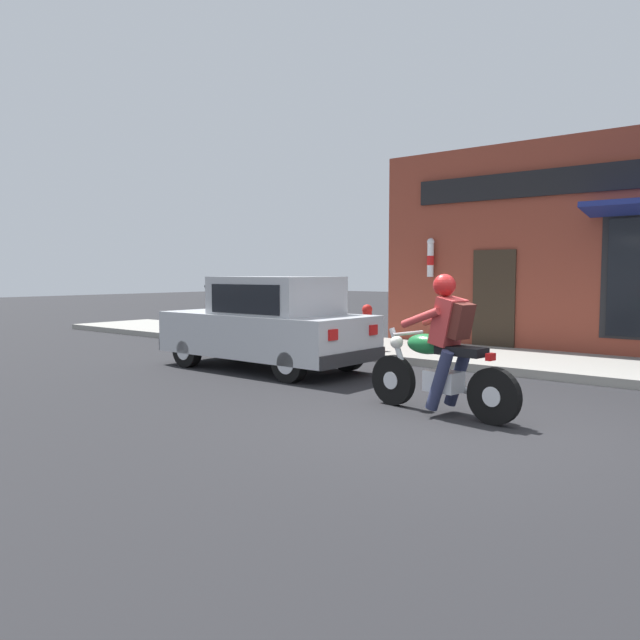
% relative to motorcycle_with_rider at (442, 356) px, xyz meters
% --- Properties ---
extents(ground_plane, '(80.00, 80.00, 0.00)m').
position_rel_motorcycle_with_rider_xyz_m(ground_plane, '(-0.37, -0.33, -0.68)').
color(ground_plane, black).
extents(sidewalk_curb, '(2.60, 22.00, 0.14)m').
position_rel_motorcycle_with_rider_xyz_m(sidewalk_curb, '(4.35, 2.67, -0.61)').
color(sidewalk_curb, gray).
rests_on(sidewalk_curb, ground).
extents(motorcycle_with_rider, '(0.63, 2.02, 1.62)m').
position_rel_motorcycle_with_rider_xyz_m(motorcycle_with_rider, '(0.00, 0.00, 0.00)').
color(motorcycle_with_rider, black).
rests_on(motorcycle_with_rider, ground).
extents(car_hatchback, '(1.66, 3.79, 1.57)m').
position_rel_motorcycle_with_rider_xyz_m(car_hatchback, '(1.18, 3.90, 0.09)').
color(car_hatchback, black).
rests_on(car_hatchback, ground).
extents(fire_hydrant, '(0.36, 0.24, 0.88)m').
position_rel_motorcycle_with_rider_xyz_m(fire_hydrant, '(3.59, 3.56, -0.11)').
color(fire_hydrant, red).
rests_on(fire_hydrant, sidewalk_curb).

